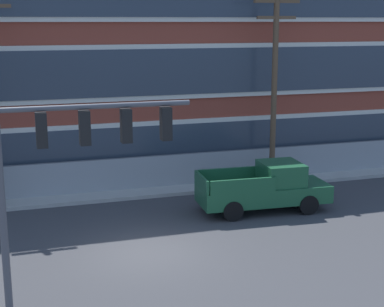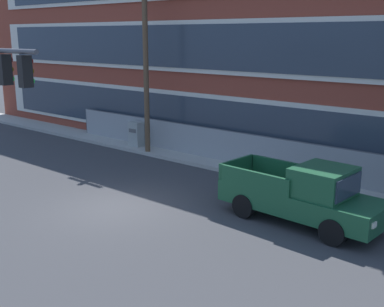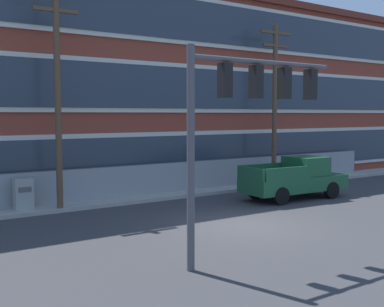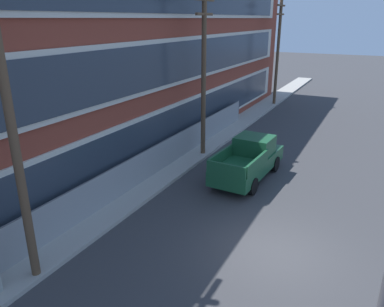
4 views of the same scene
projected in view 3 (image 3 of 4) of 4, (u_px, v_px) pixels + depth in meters
The scene contains 9 objects.
ground_plane at pixel (245, 226), 17.34m from camera, with size 160.00×160.00×0.00m, color #38383A.
sidewalk_building_side at pixel (151, 197), 22.97m from camera, with size 80.00×1.76×0.16m, color #9E9B93.
brick_mill_building at pixel (151, 91), 28.20m from camera, with size 48.56×8.72×10.75m.
chain_link_fence at pixel (190, 177), 24.58m from camera, with size 26.56×0.06×1.63m.
traffic_signal_mast at pixel (244, 104), 13.01m from camera, with size 5.09×0.43×5.75m.
pickup_truck_dark_green at pixel (296, 179), 22.89m from camera, with size 5.45×2.23×1.98m.
utility_pole_near_corner at pixel (57, 87), 19.43m from camera, with size 2.15×0.26×9.36m.
utility_pole_midblock at pixel (275, 98), 26.40m from camera, with size 2.19×0.26×8.94m.
electrical_cabinet at pixel (23, 196), 19.43m from camera, with size 0.73×0.53×1.45m.
Camera 3 is at (-11.21, -13.01, 4.01)m, focal length 45.00 mm.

